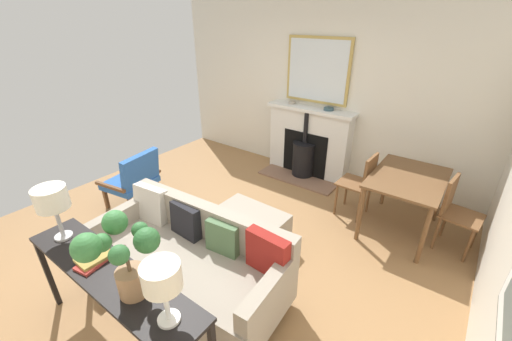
{
  "coord_description": "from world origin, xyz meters",
  "views": [
    {
      "loc": [
        2.18,
        2.2,
        2.45
      ],
      "look_at": [
        -0.55,
        0.18,
        0.76
      ],
      "focal_mm": 22.13,
      "sensor_mm": 36.0,
      "label": 1
    }
  ],
  "objects_px": {
    "ottoman": "(248,227)",
    "potted_plant": "(121,252)",
    "mantel_bowl_far": "(329,109)",
    "dining_table": "(407,184)",
    "armchair_accent": "(134,178)",
    "table_lamp_near_end": "(52,200)",
    "mantel_bowl_near": "(292,102)",
    "dining_chair_by_back_wall": "(455,208)",
    "book_stack": "(95,259)",
    "table_lamp_far_end": "(162,279)",
    "fireplace": "(308,145)",
    "console_table": "(111,281)",
    "sofa": "(191,258)",
    "dining_chair_near_fireplace": "(362,181)"
  },
  "relations": [
    {
      "from": "mantel_bowl_near",
      "to": "armchair_accent",
      "type": "bearing_deg",
      "value": -24.26
    },
    {
      "from": "mantel_bowl_far",
      "to": "potted_plant",
      "type": "relative_size",
      "value": 0.27
    },
    {
      "from": "table_lamp_near_end",
      "to": "armchair_accent",
      "type": "bearing_deg",
      "value": -141.48
    },
    {
      "from": "mantel_bowl_far",
      "to": "dining_table",
      "type": "distance_m",
      "value": 1.67
    },
    {
      "from": "fireplace",
      "to": "sofa",
      "type": "relative_size",
      "value": 0.73
    },
    {
      "from": "potted_plant",
      "to": "dining_chair_by_back_wall",
      "type": "height_order",
      "value": "potted_plant"
    },
    {
      "from": "armchair_accent",
      "to": "potted_plant",
      "type": "distance_m",
      "value": 2.54
    },
    {
      "from": "book_stack",
      "to": "table_lamp_far_end",
      "type": "bearing_deg",
      "value": 89.89
    },
    {
      "from": "potted_plant",
      "to": "dining_chair_by_back_wall",
      "type": "bearing_deg",
      "value": 151.59
    },
    {
      "from": "mantel_bowl_near",
      "to": "dining_table",
      "type": "xyz_separation_m",
      "value": [
        0.75,
        2.05,
        -0.51
      ]
    },
    {
      "from": "fireplace",
      "to": "console_table",
      "type": "bearing_deg",
      "value": 4.84
    },
    {
      "from": "mantel_bowl_far",
      "to": "dining_chair_near_fireplace",
      "type": "relative_size",
      "value": 0.17
    },
    {
      "from": "table_lamp_near_end",
      "to": "dining_chair_by_back_wall",
      "type": "xyz_separation_m",
      "value": [
        -2.94,
        2.58,
        -0.63
      ]
    },
    {
      "from": "console_table",
      "to": "table_lamp_far_end",
      "type": "height_order",
      "value": "table_lamp_far_end"
    },
    {
      "from": "armchair_accent",
      "to": "table_lamp_near_end",
      "type": "distance_m",
      "value": 1.84
    },
    {
      "from": "dining_table",
      "to": "ottoman",
      "type": "bearing_deg",
      "value": -44.15
    },
    {
      "from": "dining_chair_near_fireplace",
      "to": "console_table",
      "type": "bearing_deg",
      "value": -16.17
    },
    {
      "from": "fireplace",
      "to": "console_table",
      "type": "relative_size",
      "value": 0.81
    },
    {
      "from": "armchair_accent",
      "to": "mantel_bowl_far",
      "type": "bearing_deg",
      "value": 144.02
    },
    {
      "from": "ottoman",
      "to": "armchair_accent",
      "type": "relative_size",
      "value": 1.01
    },
    {
      "from": "console_table",
      "to": "table_lamp_near_end",
      "type": "xyz_separation_m",
      "value": [
        0.0,
        -0.67,
        0.46
      ]
    },
    {
      "from": "mantel_bowl_near",
      "to": "ottoman",
      "type": "xyz_separation_m",
      "value": [
        2.12,
        0.72,
        -0.91
      ]
    },
    {
      "from": "armchair_accent",
      "to": "table_lamp_near_end",
      "type": "xyz_separation_m",
      "value": [
        1.33,
        1.06,
        0.7
      ]
    },
    {
      "from": "sofa",
      "to": "ottoman",
      "type": "bearing_deg",
      "value": 176.11
    },
    {
      "from": "fireplace",
      "to": "dining_chair_near_fireplace",
      "type": "xyz_separation_m",
      "value": [
        0.71,
        1.16,
        0.02
      ]
    },
    {
      "from": "table_lamp_near_end",
      "to": "dining_table",
      "type": "bearing_deg",
      "value": 145.07
    },
    {
      "from": "mantel_bowl_near",
      "to": "book_stack",
      "type": "height_order",
      "value": "mantel_bowl_near"
    },
    {
      "from": "dining_table",
      "to": "dining_chair_near_fireplace",
      "type": "bearing_deg",
      "value": -89.63
    },
    {
      "from": "book_stack",
      "to": "fireplace",
      "type": "bearing_deg",
      "value": -178.03
    },
    {
      "from": "fireplace",
      "to": "ottoman",
      "type": "xyz_separation_m",
      "value": [
        2.07,
        0.36,
        -0.26
      ]
    },
    {
      "from": "sofa",
      "to": "table_lamp_far_end",
      "type": "xyz_separation_m",
      "value": [
        0.76,
        0.67,
        0.75
      ]
    },
    {
      "from": "dining_table",
      "to": "dining_chair_by_back_wall",
      "type": "height_order",
      "value": "dining_chair_by_back_wall"
    },
    {
      "from": "table_lamp_far_end",
      "to": "book_stack",
      "type": "relative_size",
      "value": 1.48
    },
    {
      "from": "mantel_bowl_near",
      "to": "ottoman",
      "type": "bearing_deg",
      "value": 18.85
    },
    {
      "from": "armchair_accent",
      "to": "console_table",
      "type": "relative_size",
      "value": 0.46
    },
    {
      "from": "console_table",
      "to": "mantel_bowl_near",
      "type": "bearing_deg",
      "value": -169.65
    },
    {
      "from": "mantel_bowl_near",
      "to": "ottoman",
      "type": "relative_size",
      "value": 0.14
    },
    {
      "from": "sofa",
      "to": "dining_chair_near_fireplace",
      "type": "distance_m",
      "value": 2.34
    },
    {
      "from": "sofa",
      "to": "dining_table",
      "type": "xyz_separation_m",
      "value": [
        -2.17,
        1.38,
        0.3
      ]
    },
    {
      "from": "potted_plant",
      "to": "dining_chair_by_back_wall",
      "type": "xyz_separation_m",
      "value": [
        -2.96,
        1.6,
        -0.62
      ]
    },
    {
      "from": "mantel_bowl_near",
      "to": "armchair_accent",
      "type": "xyz_separation_m",
      "value": [
        2.35,
        -1.06,
        -0.72
      ]
    },
    {
      "from": "book_stack",
      "to": "potted_plant",
      "type": "bearing_deg",
      "value": 87.94
    },
    {
      "from": "table_lamp_near_end",
      "to": "dining_chair_by_back_wall",
      "type": "bearing_deg",
      "value": 138.8
    },
    {
      "from": "console_table",
      "to": "dining_chair_near_fireplace",
      "type": "xyz_separation_m",
      "value": [
        -2.93,
        0.85,
        -0.15
      ]
    },
    {
      "from": "ottoman",
      "to": "mantel_bowl_far",
      "type": "bearing_deg",
      "value": -177.94
    },
    {
      "from": "console_table",
      "to": "table_lamp_near_end",
      "type": "relative_size",
      "value": 3.78
    },
    {
      "from": "dining_table",
      "to": "table_lamp_far_end",
      "type": "bearing_deg",
      "value": -13.56
    },
    {
      "from": "armchair_accent",
      "to": "console_table",
      "type": "bearing_deg",
      "value": 52.4
    },
    {
      "from": "mantel_bowl_near",
      "to": "console_table",
      "type": "height_order",
      "value": "mantel_bowl_near"
    },
    {
      "from": "ottoman",
      "to": "potted_plant",
      "type": "bearing_deg",
      "value": 9.15
    }
  ]
}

